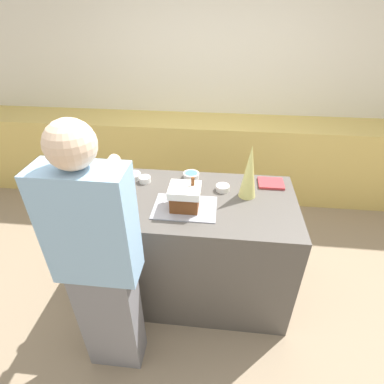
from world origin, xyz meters
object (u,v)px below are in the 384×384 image
object	(u,v)px
gingerbread_house	(185,197)
candy_bowl_behind_tray	(145,179)
decorative_tree	(249,172)
candy_bowl_far_right	(133,175)
baking_tray	(185,208)
candy_bowl_beside_tree	(191,175)
person	(100,264)
candy_bowl_near_tray_right	(223,188)
cookbook	(271,183)
mug	(100,203)

from	to	relation	value
gingerbread_house	candy_bowl_behind_tray	distance (m)	0.49
gingerbread_house	decorative_tree	bearing A→B (deg)	25.06
candy_bowl_far_right	candy_bowl_behind_tray	bearing A→B (deg)	-27.18
baking_tray	gingerbread_house	bearing A→B (deg)	30.11
candy_bowl_beside_tree	person	size ratio (longest dim) A/B	0.07
candy_bowl_near_tray_right	candy_bowl_far_right	size ratio (longest dim) A/B	0.81
baking_tray	decorative_tree	world-z (taller)	decorative_tree
cookbook	mug	size ratio (longest dim) A/B	1.96
candy_bowl_beside_tree	mug	size ratio (longest dim) A/B	1.29
candy_bowl_behind_tray	person	size ratio (longest dim) A/B	0.05
mug	decorative_tree	bearing A→B (deg)	15.13
decorative_tree	candy_bowl_behind_tray	xyz separation A→B (m)	(-0.80, 0.11, -0.18)
candy_bowl_near_tray_right	candy_bowl_behind_tray	distance (m)	0.62
gingerbread_house	candy_bowl_far_right	world-z (taller)	gingerbread_house
cookbook	candy_bowl_near_tray_right	bearing A→B (deg)	-161.31
candy_bowl_near_tray_right	person	bearing A→B (deg)	-130.04
candy_bowl_behind_tray	candy_bowl_beside_tree	size ratio (longest dim) A/B	0.72
candy_bowl_far_right	mug	xyz separation A→B (m)	(-0.11, -0.45, 0.03)
candy_bowl_near_tray_right	candy_bowl_far_right	bearing A→B (deg)	170.88
decorative_tree	candy_bowl_near_tray_right	size ratio (longest dim) A/B	3.96
person	baking_tray	bearing A→B (deg)	52.49
cookbook	person	size ratio (longest dim) A/B	0.11
candy_bowl_behind_tray	candy_bowl_far_right	bearing A→B (deg)	152.82
candy_bowl_behind_tray	cookbook	bearing A→B (deg)	3.90
gingerbread_house	person	bearing A→B (deg)	-127.52
candy_bowl_behind_tray	candy_bowl_beside_tree	distance (m)	0.37
candy_bowl_near_tray_right	cookbook	xyz separation A→B (m)	(0.38, 0.13, -0.01)
decorative_tree	candy_bowl_behind_tray	world-z (taller)	decorative_tree
decorative_tree	person	distance (m)	1.16
gingerbread_house	cookbook	xyz separation A→B (m)	(0.63, 0.39, -0.09)
candy_bowl_far_right	cookbook	world-z (taller)	candy_bowl_far_right
candy_bowl_behind_tray	candy_bowl_beside_tree	bearing A→B (deg)	15.74
candy_bowl_near_tray_right	candy_bowl_beside_tree	xyz separation A→B (m)	(-0.26, 0.16, 0.00)
gingerbread_house	candy_bowl_near_tray_right	distance (m)	0.37
baking_tray	decorative_tree	bearing A→B (deg)	25.06
candy_bowl_far_right	candy_bowl_beside_tree	world-z (taller)	candy_bowl_beside_tree
candy_bowl_behind_tray	person	distance (m)	0.87
mug	candy_bowl_beside_tree	bearing A→B (deg)	40.29
candy_bowl_near_tray_right	person	xyz separation A→B (m)	(-0.68, -0.81, -0.06)
baking_tray	candy_bowl_near_tray_right	xyz separation A→B (m)	(0.26, 0.26, 0.02)
baking_tray	candy_bowl_behind_tray	bearing A→B (deg)	138.70
candy_bowl_behind_tray	person	world-z (taller)	person
mug	baking_tray	bearing A→B (deg)	6.95
candy_bowl_behind_tray	candy_bowl_beside_tree	xyz separation A→B (m)	(0.36, 0.10, 0.00)
gingerbread_house	candy_bowl_near_tray_right	bearing A→B (deg)	45.19
candy_bowl_far_right	candy_bowl_beside_tree	bearing A→B (deg)	5.26
mug	candy_bowl_far_right	bearing A→B (deg)	76.72
candy_bowl_behind_tray	mug	distance (m)	0.45
baking_tray	candy_bowl_near_tray_right	distance (m)	0.37
candy_bowl_near_tray_right	cookbook	distance (m)	0.40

